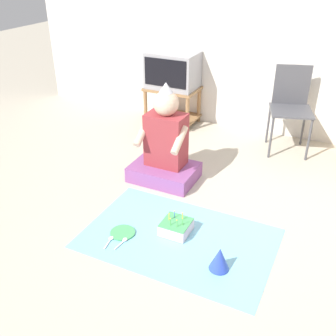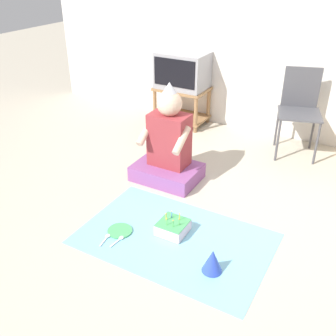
{
  "view_description": "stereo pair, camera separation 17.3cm",
  "coord_description": "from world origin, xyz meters",
  "views": [
    {
      "loc": [
        0.68,
        -2.14,
        1.87
      ],
      "look_at": [
        -0.51,
        0.32,
        0.35
      ],
      "focal_mm": 42.0,
      "sensor_mm": 36.0,
      "label": 1
    },
    {
      "loc": [
        0.84,
        -2.06,
        1.87
      ],
      "look_at": [
        -0.51,
        0.32,
        0.35
      ],
      "focal_mm": 42.0,
      "sensor_mm": 36.0,
      "label": 2
    }
  ],
  "objects": [
    {
      "name": "tv",
      "position": [
        -1.25,
        1.96,
        0.65
      ],
      "size": [
        0.57,
        0.41,
        0.41
      ],
      "color": "#99999E",
      "rests_on": "tv_stand"
    },
    {
      "name": "wall_back",
      "position": [
        0.0,
        2.2,
        1.27
      ],
      "size": [
        6.4,
        0.06,
        2.55
      ],
      "color": "silver",
      "rests_on": "ground_plane"
    },
    {
      "name": "paper_plate",
      "position": [
        -0.65,
        -0.18,
        0.01
      ],
      "size": [
        0.19,
        0.19,
        0.01
      ],
      "color": "#4CB266",
      "rests_on": "party_cloth"
    },
    {
      "name": "birthday_cake",
      "position": [
        -0.29,
        0.01,
        0.05
      ],
      "size": [
        0.21,
        0.21,
        0.16
      ],
      "color": "silver",
      "rests_on": "party_cloth"
    },
    {
      "name": "tv_stand",
      "position": [
        -1.25,
        1.96,
        0.27
      ],
      "size": [
        0.61,
        0.42,
        0.45
      ],
      "color": "#997047",
      "rests_on": "ground_plane"
    },
    {
      "name": "ground_plane",
      "position": [
        0.0,
        0.0,
        0.0
      ],
      "size": [
        16.0,
        16.0,
        0.0
      ],
      "primitive_type": "plane",
      "color": "#BCB29E"
    },
    {
      "name": "party_hat_blue",
      "position": [
        0.13,
        -0.22,
        0.09
      ],
      "size": [
        0.14,
        0.14,
        0.17
      ],
      "color": "blue",
      "rests_on": "party_cloth"
    },
    {
      "name": "party_cloth",
      "position": [
        -0.25,
        -0.04,
        0.0
      ],
      "size": [
        1.39,
        0.9,
        0.01
      ],
      "color": "#7FC6E0",
      "rests_on": "ground_plane"
    },
    {
      "name": "plastic_spoon_near",
      "position": [
        -0.59,
        -0.26,
        0.01
      ],
      "size": [
        0.04,
        0.15,
        0.01
      ],
      "color": "white",
      "rests_on": "party_cloth"
    },
    {
      "name": "person_seated",
      "position": [
        -0.73,
        0.71,
        0.31
      ],
      "size": [
        0.59,
        0.43,
        0.91
      ],
      "color": "#8C4C8C",
      "rests_on": "ground_plane"
    },
    {
      "name": "plastic_spoon_far",
      "position": [
        -0.69,
        -0.29,
        0.01
      ],
      "size": [
        0.04,
        0.14,
        0.01
      ],
      "color": "white",
      "rests_on": "party_cloth"
    },
    {
      "name": "folding_chair",
      "position": [
        0.14,
        1.85,
        0.5
      ],
      "size": [
        0.51,
        0.51,
        0.86
      ],
      "color": "#4C4C51",
      "rests_on": "ground_plane"
    }
  ]
}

